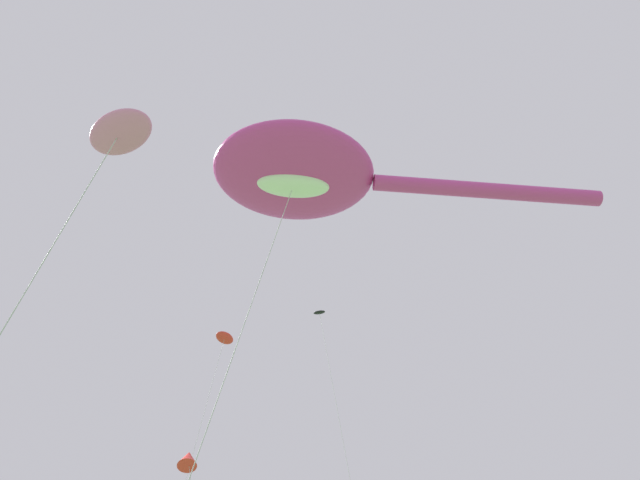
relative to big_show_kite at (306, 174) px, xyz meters
name	(u,v)px	position (x,y,z in m)	size (l,w,h in m)	color
big_show_kite	(306,174)	(0.00, 0.00, 0.00)	(8.48, 13.16, 18.03)	#CC3899
small_kite_tiny_distant	(224,341)	(12.54, 11.04, 4.30)	(3.93, 1.14, 22.04)	red
small_kite_streamer_purple	(322,330)	(11.07, 4.00, 2.10)	(1.37, 3.81, 20.68)	black
small_kite_diamond_red	(119,134)	(-7.04, 0.28, -7.19)	(0.81, 2.09, 10.38)	pink
small_kite_stunt_black	(188,460)	(7.30, 8.26, -5.63)	(1.61, 5.02, 12.09)	red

